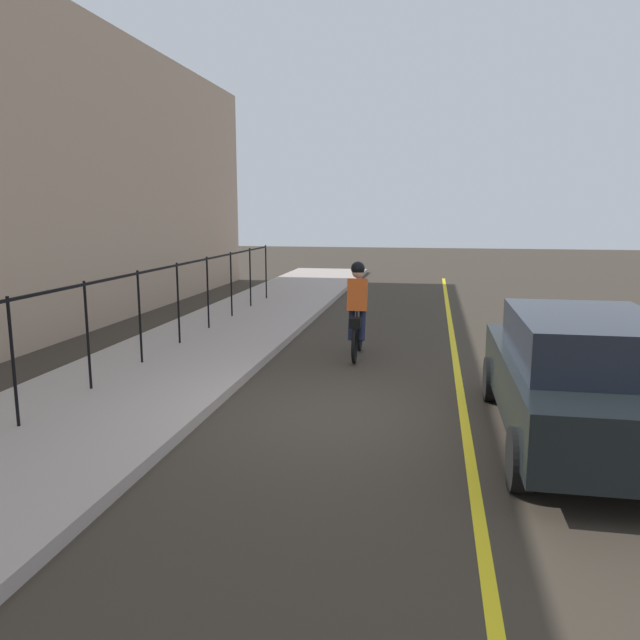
{
  "coord_description": "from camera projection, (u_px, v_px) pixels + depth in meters",
  "views": [
    {
      "loc": [
        -7.79,
        -1.11,
        2.73
      ],
      "look_at": [
        1.8,
        0.65,
        1.0
      ],
      "focal_mm": 34.31,
      "sensor_mm": 36.0,
      "label": 1
    }
  ],
  "objects": [
    {
      "name": "ground_plane",
      "position": [
        343.0,
        418.0,
        8.21
      ],
      "size": [
        80.0,
        80.0,
        0.0
      ],
      "primitive_type": "plane",
      "color": "#372F26"
    },
    {
      "name": "lane_line_centre",
      "position": [
        465.0,
        425.0,
        7.93
      ],
      "size": [
        36.0,
        0.12,
        0.01
      ],
      "primitive_type": "cube",
      "color": "yellow",
      "rests_on": "ground"
    },
    {
      "name": "sidewalk",
      "position": [
        110.0,
        398.0,
        8.8
      ],
      "size": [
        40.0,
        3.2,
        0.15
      ],
      "primitive_type": "cube",
      "color": "#AA9B93",
      "rests_on": "ground"
    },
    {
      "name": "iron_fence",
      "position": [
        114.0,
        303.0,
        9.63
      ],
      "size": [
        17.97,
        0.04,
        1.6
      ],
      "color": "black",
      "rests_on": "sidewalk"
    },
    {
      "name": "cyclist_lead",
      "position": [
        357.0,
        310.0,
        11.41
      ],
      "size": [
        1.71,
        0.37,
        1.83
      ],
      "rotation": [
        0.0,
        0.0,
        0.02
      ],
      "color": "black",
      "rests_on": "ground"
    },
    {
      "name": "patrol_sedan",
      "position": [
        581.0,
        376.0,
        7.17
      ],
      "size": [
        4.4,
        1.92,
        1.58
      ],
      "rotation": [
        0.0,
        0.0,
        0.0
      ],
      "color": "black",
      "rests_on": "ground"
    }
  ]
}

